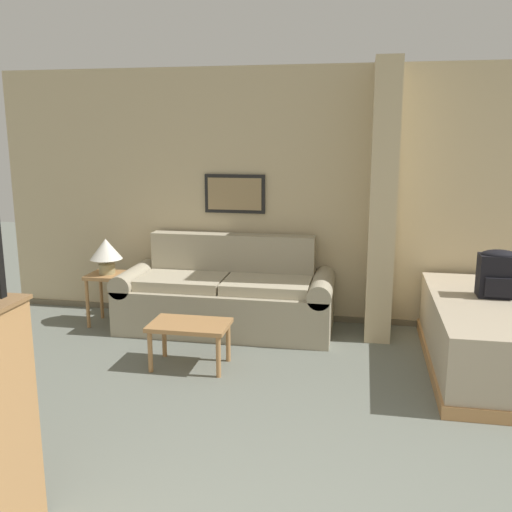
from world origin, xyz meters
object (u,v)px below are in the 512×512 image
Objects in this scene: coffee_table at (190,329)px; backpack at (498,273)px; couch at (227,296)px; table_lamp at (106,251)px.

coffee_table is 2.63m from backpack.
coffee_table is (-0.08, -1.01, -0.00)m from couch.
couch is at bearing 4.14° from table_lamp.
couch is at bearing 169.60° from backpack.
table_lamp is at bearing -175.86° from couch.
backpack reaches higher than table_lamp.
couch is 3.24× the size of coffee_table.
coffee_table is 1.64× the size of backpack.
table_lamp is (-1.16, 0.92, 0.44)m from coffee_table.
couch reaches higher than coffee_table.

